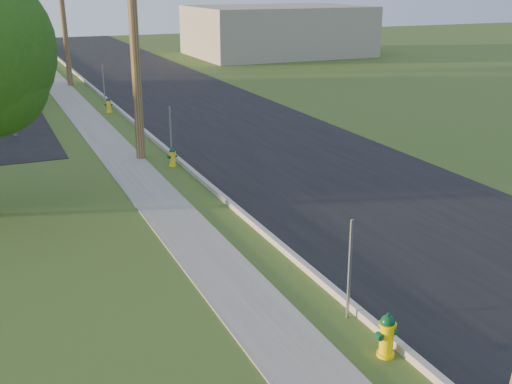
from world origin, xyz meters
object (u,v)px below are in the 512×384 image
utility_pole_mid (133,16)px  hydrant_mid (173,157)px  hydrant_far (109,105)px  utility_pole_far (62,3)px  hydrant_near (387,335)px

utility_pole_mid → hydrant_mid: utility_pole_mid is taller
hydrant_far → utility_pole_mid: bearing=-93.8°
utility_pole_far → hydrant_mid: bearing=-87.8°
hydrant_far → hydrant_near: bearing=-89.5°
hydrant_near → hydrant_mid: bearing=90.1°
utility_pole_mid → utility_pole_far: 18.00m
utility_pole_far → hydrant_mid: size_ratio=14.10×
hydrant_near → hydrant_mid: size_ratio=1.21×
utility_pole_far → hydrant_far: bearing=-86.3°
utility_pole_far → hydrant_near: (0.78, -32.18, -4.40)m
hydrant_near → utility_pole_mid: bearing=93.1°
utility_pole_mid → hydrant_far: bearing=86.2°
hydrant_mid → hydrant_far: bearing=90.9°
utility_pole_mid → hydrant_mid: size_ratio=14.53×
utility_pole_far → hydrant_mid: 19.95m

